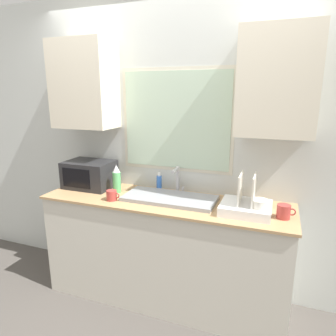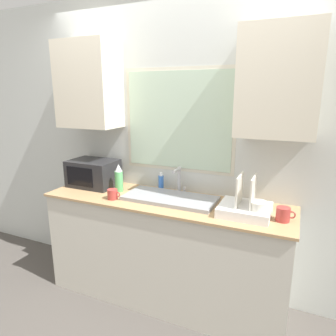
{
  "view_description": "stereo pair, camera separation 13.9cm",
  "coord_description": "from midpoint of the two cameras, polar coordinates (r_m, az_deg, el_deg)",
  "views": [
    {
      "loc": [
        0.84,
        -1.89,
        1.77
      ],
      "look_at": [
        0.04,
        0.25,
        1.19
      ],
      "focal_mm": 32.0,
      "sensor_mm": 36.0,
      "label": 1
    },
    {
      "loc": [
        0.97,
        -1.83,
        1.77
      ],
      "look_at": [
        0.04,
        0.25,
        1.19
      ],
      "focal_mm": 32.0,
      "sensor_mm": 36.0,
      "label": 2
    }
  ],
  "objects": [
    {
      "name": "mug_near_sink",
      "position": [
        2.51,
        -12.24,
        -5.13
      ],
      "size": [
        0.12,
        0.08,
        0.08
      ],
      "color": "#A53833",
      "rests_on": "countertop"
    },
    {
      "name": "mug_by_rack",
      "position": [
        2.24,
        19.54,
        -7.85
      ],
      "size": [
        0.13,
        0.09,
        0.1
      ],
      "color": "#A53833",
      "rests_on": "countertop"
    },
    {
      "name": "ground_plane",
      "position": [
        2.72,
        -4.64,
        -26.46
      ],
      "size": [
        12.0,
        12.0,
        0.0
      ],
      "primitive_type": "plane",
      "color": "#4C4742"
    },
    {
      "name": "soap_bottle",
      "position": [
        2.69,
        -3.18,
        -2.83
      ],
      "size": [
        0.05,
        0.05,
        0.16
      ],
      "color": "blue",
      "rests_on": "countertop"
    },
    {
      "name": "faucet",
      "position": [
        2.59,
        0.3,
        -1.96
      ],
      "size": [
        0.08,
        0.15,
        0.24
      ],
      "color": "#B7B7BC",
      "rests_on": "countertop"
    },
    {
      "name": "microwave",
      "position": [
        2.88,
        -16.06,
        -1.17
      ],
      "size": [
        0.43,
        0.32,
        0.25
      ],
      "color": "#232326",
      "rests_on": "countertop"
    },
    {
      "name": "spray_bottle",
      "position": [
        2.67,
        -11.22,
        -2.13
      ],
      "size": [
        0.07,
        0.07,
        0.25
      ],
      "color": "#59B266",
      "rests_on": "countertop"
    },
    {
      "name": "dish_rack",
      "position": [
        2.25,
        13.12,
        -7.01
      ],
      "size": [
        0.36,
        0.32,
        0.29
      ],
      "color": "white",
      "rests_on": "countertop"
    },
    {
      "name": "sink_basin",
      "position": [
        2.47,
        -1.29,
        -5.78
      ],
      "size": [
        0.76,
        0.35,
        0.03
      ],
      "color": "gray",
      "rests_on": "countertop"
    },
    {
      "name": "wall_back",
      "position": [
        2.6,
        -0.08,
        6.35
      ],
      "size": [
        6.0,
        0.38,
        2.6
      ],
      "color": "silver",
      "rests_on": "ground_plane"
    },
    {
      "name": "countertop",
      "position": [
        2.67,
        -2.19,
        -15.29
      ],
      "size": [
        2.05,
        0.6,
        0.91
      ],
      "color": "beige",
      "rests_on": "ground_plane"
    }
  ]
}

